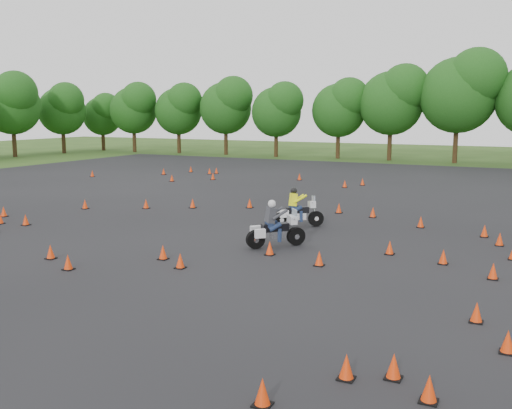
# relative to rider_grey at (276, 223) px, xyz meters

# --- Properties ---
(ground) EXTENTS (140.00, 140.00, 0.00)m
(ground) POSITION_rel_rider_grey_xyz_m (-1.51, -2.51, -0.86)
(ground) COLOR #2D5119
(ground) RESTS_ON ground
(asphalt_pad) EXTENTS (62.00, 62.00, 0.00)m
(asphalt_pad) POSITION_rel_rider_grey_xyz_m (-1.51, 3.49, -0.85)
(asphalt_pad) COLOR black
(asphalt_pad) RESTS_ON ground
(treeline) EXTENTS (86.78, 32.44, 10.89)m
(treeline) POSITION_rel_rider_grey_xyz_m (3.43, 32.89, 3.81)
(treeline) COLOR #1C4D16
(treeline) RESTS_ON ground
(traffic_cones) EXTENTS (36.61, 32.90, 0.45)m
(traffic_cones) POSITION_rel_rider_grey_xyz_m (-1.57, 3.05, -0.63)
(traffic_cones) COLOR #F23A0A
(traffic_cones) RESTS_ON asphalt_pad
(rider_grey) EXTENTS (2.01, 2.07, 1.70)m
(rider_grey) POSITION_rel_rider_grey_xyz_m (0.00, 0.00, 0.00)
(rider_grey) COLOR #37383D
(rider_grey) RESTS_ON ground
(rider_yellow) EXTENTS (2.07, 1.84, 1.64)m
(rider_yellow) POSITION_rel_rider_grey_xyz_m (-0.58, 3.62, -0.03)
(rider_yellow) COLOR #F9FD16
(rider_yellow) RESTS_ON ground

